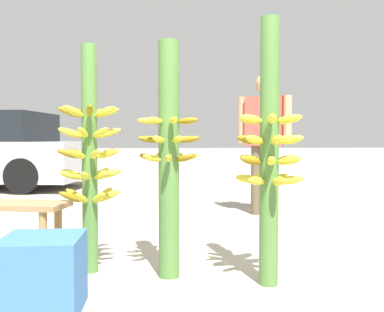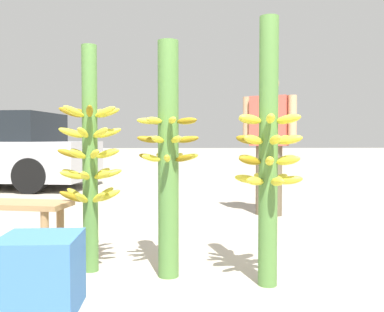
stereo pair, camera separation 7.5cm
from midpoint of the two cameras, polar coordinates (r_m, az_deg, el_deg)
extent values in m
plane|color=#A89E8C|center=(2.75, -0.21, -17.49)|extent=(80.00, 80.00, 0.00)
cylinder|color=#4C7A38|center=(3.06, -12.76, -0.40)|extent=(0.11, 0.11, 1.58)
ellipsoid|color=gold|center=(3.09, -10.44, 5.68)|extent=(0.18, 0.11, 0.10)
ellipsoid|color=gold|center=(3.18, -11.81, 5.58)|extent=(0.09, 0.19, 0.10)
ellipsoid|color=olive|center=(3.18, -13.88, 5.56)|extent=(0.14, 0.17, 0.10)
ellipsoid|color=olive|center=(3.09, -15.21, 5.65)|extent=(0.18, 0.05, 0.10)
ellipsoid|color=gold|center=(2.98, -14.78, 5.78)|extent=(0.15, 0.17, 0.10)
ellipsoid|color=olive|center=(2.93, -12.78, 5.86)|extent=(0.08, 0.19, 0.10)
ellipsoid|color=gold|center=(2.98, -10.81, 5.81)|extent=(0.18, 0.13, 0.10)
ellipsoid|color=gold|center=(2.94, -11.41, 3.06)|extent=(0.16, 0.17, 0.10)
ellipsoid|color=gold|center=(3.04, -10.31, 3.04)|extent=(0.18, 0.06, 0.10)
ellipsoid|color=gold|center=(3.15, -11.10, 3.01)|extent=(0.14, 0.17, 0.10)
ellipsoid|color=olive|center=(3.19, -13.07, 2.98)|extent=(0.09, 0.19, 0.10)
ellipsoid|color=gold|center=(3.13, -14.85, 2.98)|extent=(0.18, 0.11, 0.10)
ellipsoid|color=gold|center=(3.01, -15.16, 3.00)|extent=(0.18, 0.13, 0.10)
ellipsoid|color=gold|center=(2.93, -13.63, 3.04)|extent=(0.07, 0.19, 0.10)
ellipsoid|color=olive|center=(3.06, -15.26, 0.30)|extent=(0.19, 0.08, 0.09)
ellipsoid|color=gold|center=(2.95, -14.34, 0.24)|extent=(0.13, 0.18, 0.09)
ellipsoid|color=gold|center=(2.93, -12.15, 0.25)|extent=(0.11, 0.18, 0.09)
ellipsoid|color=gold|center=(3.00, -10.47, 0.31)|extent=(0.19, 0.09, 0.09)
ellipsoid|color=gold|center=(3.12, -10.59, 0.38)|extent=(0.17, 0.14, 0.09)
ellipsoid|color=gold|center=(3.19, -12.27, 0.41)|extent=(0.05, 0.18, 0.09)
ellipsoid|color=gold|center=(3.16, -14.30, 0.37)|extent=(0.17, 0.15, 0.09)
ellipsoid|color=gold|center=(3.06, -10.25, -2.34)|extent=(0.19, 0.07, 0.09)
ellipsoid|color=gold|center=(3.17, -11.21, -2.20)|extent=(0.13, 0.18, 0.09)
ellipsoid|color=gold|center=(3.19, -13.24, -2.18)|extent=(0.11, 0.19, 0.09)
ellipsoid|color=gold|center=(3.13, -14.93, -2.29)|extent=(0.19, 0.10, 0.09)
ellipsoid|color=gold|center=(3.01, -15.04, -2.47)|extent=(0.18, 0.14, 0.09)
ellipsoid|color=gold|center=(2.93, -13.36, -2.57)|extent=(0.06, 0.18, 0.09)
ellipsoid|color=gold|center=(2.96, -11.16, -2.51)|extent=(0.16, 0.16, 0.09)
ellipsoid|color=gold|center=(3.21, -12.72, -4.87)|extent=(0.07, 0.18, 0.11)
ellipsoid|color=gold|center=(3.16, -14.55, -4.99)|extent=(0.18, 0.13, 0.11)
ellipsoid|color=olive|center=(3.05, -15.08, -5.25)|extent=(0.18, 0.11, 0.11)
ellipsoid|color=gold|center=(2.97, -13.80, -5.46)|extent=(0.09, 0.18, 0.11)
ellipsoid|color=gold|center=(2.97, -11.63, -5.44)|extent=(0.14, 0.17, 0.11)
ellipsoid|color=gold|center=(3.05, -10.35, -5.21)|extent=(0.18, 0.06, 0.11)
ellipsoid|color=gold|center=(3.16, -10.89, -4.96)|extent=(0.15, 0.16, 0.11)
cylinder|color=#4C7A38|center=(2.86, -2.43, -0.51)|extent=(0.14, 0.14, 1.58)
ellipsoid|color=gold|center=(2.92, 0.02, 4.63)|extent=(0.15, 0.10, 0.05)
ellipsoid|color=olive|center=(3.00, -1.80, 4.57)|extent=(0.08, 0.15, 0.05)
ellipsoid|color=olive|center=(2.97, -4.06, 4.59)|extent=(0.12, 0.14, 0.05)
ellipsoid|color=gold|center=(2.87, -5.20, 4.67)|extent=(0.15, 0.05, 0.05)
ellipsoid|color=gold|center=(2.76, -4.28, 4.76)|extent=(0.13, 0.14, 0.05)
ellipsoid|color=gold|center=(2.73, -1.86, 4.80)|extent=(0.07, 0.15, 0.05)
ellipsoid|color=olive|center=(2.80, 0.07, 4.73)|extent=(0.15, 0.10, 0.05)
ellipsoid|color=gold|center=(2.73, -1.33, 2.22)|extent=(0.09, 0.15, 0.06)
ellipsoid|color=olive|center=(2.83, 0.23, 2.23)|extent=(0.15, 0.08, 0.06)
ellipsoid|color=gold|center=(2.94, -0.27, 2.23)|extent=(0.15, 0.12, 0.06)
ellipsoid|color=gold|center=(3.00, -2.30, 2.23)|extent=(0.05, 0.15, 0.06)
ellipsoid|color=gold|center=(2.95, -4.43, 2.22)|extent=(0.14, 0.13, 0.06)
ellipsoid|color=olive|center=(2.84, -5.16, 2.22)|extent=(0.15, 0.06, 0.06)
ellipsoid|color=gold|center=(2.74, -3.81, 2.22)|extent=(0.11, 0.15, 0.06)
ellipsoid|color=gold|center=(2.98, -1.20, -0.10)|extent=(0.11, 0.15, 0.07)
ellipsoid|color=gold|center=(2.99, -3.47, -0.10)|extent=(0.09, 0.15, 0.07)
ellipsoid|color=olive|center=(2.90, -5.03, -0.17)|extent=(0.16, 0.08, 0.07)
ellipsoid|color=gold|center=(2.78, -4.70, -0.28)|extent=(0.15, 0.12, 0.07)
ellipsoid|color=gold|center=(2.73, -2.55, -0.33)|extent=(0.05, 0.15, 0.07)
ellipsoid|color=olive|center=(2.77, -0.31, -0.28)|extent=(0.14, 0.13, 0.07)
ellipsoid|color=gold|center=(2.89, 0.22, -0.17)|extent=(0.15, 0.07, 0.07)
cylinder|color=#4C7A38|center=(2.74, 10.91, 0.47)|extent=(0.12, 0.12, 1.69)
ellipsoid|color=gold|center=(2.66, 8.59, 4.89)|extent=(0.17, 0.11, 0.08)
ellipsoid|color=gold|center=(2.60, 11.24, 4.93)|extent=(0.07, 0.17, 0.08)
ellipsoid|color=gold|center=(2.68, 13.56, 4.83)|extent=(0.16, 0.14, 0.08)
ellipsoid|color=gold|center=(2.82, 13.16, 4.71)|extent=(0.17, 0.11, 0.08)
ellipsoid|color=gold|center=(2.87, 10.67, 4.69)|extent=(0.07, 0.17, 0.08)
ellipsoid|color=gold|center=(2.79, 8.42, 4.77)|extent=(0.16, 0.14, 0.08)
ellipsoid|color=olive|center=(2.86, 10.08, 2.15)|extent=(0.06, 0.17, 0.08)
ellipsoid|color=olive|center=(2.76, 8.20, 2.16)|extent=(0.17, 0.12, 0.08)
ellipsoid|color=gold|center=(2.64, 8.98, 2.14)|extent=(0.17, 0.14, 0.08)
ellipsoid|color=gold|center=(2.61, 11.84, 2.12)|extent=(0.06, 0.17, 0.08)
ellipsoid|color=gold|center=(2.71, 13.69, 2.11)|extent=(0.17, 0.12, 0.08)
ellipsoid|color=gold|center=(2.84, 12.72, 2.13)|extent=(0.17, 0.14, 0.08)
ellipsoid|color=olive|center=(2.66, 8.52, -0.58)|extent=(0.17, 0.11, 0.08)
ellipsoid|color=gold|center=(2.60, 11.12, -0.66)|extent=(0.08, 0.17, 0.08)
ellipsoid|color=gold|center=(2.68, 13.47, -0.60)|extent=(0.16, 0.15, 0.08)
ellipsoid|color=gold|center=(2.81, 13.15, -0.46)|extent=(0.17, 0.11, 0.08)
ellipsoid|color=gold|center=(2.87, 10.70, -0.39)|extent=(0.08, 0.17, 0.08)
ellipsoid|color=gold|center=(2.80, 8.43, -0.44)|extent=(0.16, 0.15, 0.08)
ellipsoid|color=gold|center=(2.74, 13.68, -3.15)|extent=(0.17, 0.10, 0.07)
ellipsoid|color=gold|center=(2.86, 12.42, -2.91)|extent=(0.16, 0.15, 0.07)
ellipsoid|color=gold|center=(2.87, 9.74, -2.87)|extent=(0.08, 0.17, 0.07)
ellipsoid|color=gold|center=(2.76, 8.10, -3.06)|extent=(0.17, 0.10, 0.07)
ellipsoid|color=gold|center=(2.64, 9.21, -3.32)|extent=(0.16, 0.15, 0.07)
ellipsoid|color=gold|center=(2.63, 12.13, -3.37)|extent=(0.08, 0.17, 0.07)
cylinder|color=brown|center=(5.28, 11.65, -3.26)|extent=(0.17, 0.17, 0.85)
cylinder|color=brown|center=(5.32, 9.55, -3.19)|extent=(0.17, 0.17, 0.85)
cube|color=#BF4C3F|center=(5.28, 10.66, 4.62)|extent=(0.49, 0.38, 0.60)
cylinder|color=tan|center=(5.22, 13.62, 4.78)|extent=(0.14, 0.14, 0.57)
cylinder|color=tan|center=(5.35, 7.77, 4.76)|extent=(0.14, 0.14, 0.57)
sphere|color=tan|center=(5.32, 10.69, 9.47)|extent=(0.23, 0.23, 0.23)
cylinder|color=#99754C|center=(3.61, -16.57, -9.48)|extent=(0.06, 0.06, 0.40)
cylinder|color=#99754C|center=(3.39, -18.42, -10.27)|extent=(0.06, 0.06, 0.40)
cylinder|color=black|center=(7.74, -20.45, -2.48)|extent=(0.63, 0.30, 0.61)
cylinder|color=black|center=(9.15, -16.10, -1.71)|extent=(0.63, 0.30, 0.61)
cube|color=#386BB2|center=(2.51, -18.77, -14.64)|extent=(0.41, 0.41, 0.41)
camera|label=1|loc=(0.04, -89.29, 0.03)|focal=40.00mm
camera|label=2|loc=(0.04, 90.71, -0.03)|focal=40.00mm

